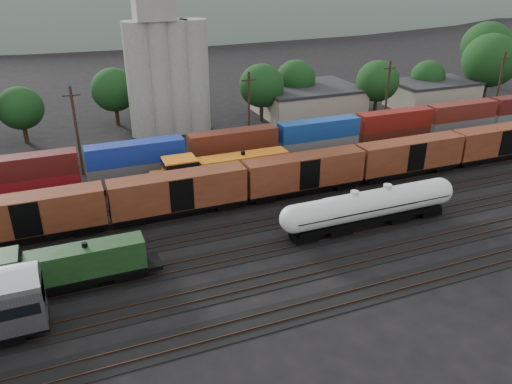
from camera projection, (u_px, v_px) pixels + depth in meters
name	position (u px, v px, depth m)	size (l,w,h in m)	color
ground	(219.00, 232.00, 52.74)	(600.00, 600.00, 0.00)	black
tracks	(219.00, 232.00, 52.72)	(180.00, 33.20, 0.20)	black
green_locomotive	(52.00, 269.00, 41.97)	(16.30, 2.88, 4.31)	black
tank_car_a	(353.00, 209.00, 51.91)	(16.71, 2.99, 4.38)	silver
tank_car_b	(386.00, 203.00, 53.25)	(17.03, 3.05, 4.46)	silver
orange_locomotive	(219.00, 171.00, 61.17)	(19.02, 3.17, 4.75)	black
boxcar_string	(107.00, 203.00, 52.07)	(122.80, 2.90, 4.20)	black
container_wall	(178.00, 161.00, 64.00)	(160.00, 2.60, 5.80)	black
grain_silo	(166.00, 64.00, 79.52)	(13.40, 5.00, 29.00)	gray
industrial_sheds	(191.00, 116.00, 83.65)	(119.38, 17.26, 5.10)	#9E937F
tree_band	(165.00, 84.00, 83.06)	(165.49, 24.06, 14.33)	black
utility_poles	(168.00, 120.00, 68.70)	(122.20, 0.36, 12.00)	black
distant_hills	(120.00, 52.00, 288.66)	(860.00, 286.00, 130.00)	#59665B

